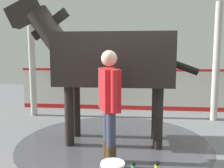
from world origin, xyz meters
name	(u,v)px	position (x,y,z in m)	size (l,w,h in m)	color
ground_plane	(129,148)	(0.00, 0.00, -0.01)	(16.00, 16.00, 0.02)	gray
wet_patch	(114,141)	(0.27, -0.25, 0.00)	(3.48, 3.48, 0.00)	#4C4C54
barrier_wall	(123,91)	(0.19, -2.84, 0.54)	(5.86, 0.27, 1.17)	silver
roof_post_near	(32,62)	(2.48, -2.02, 1.39)	(0.16, 0.16, 2.79)	#B7B2A8
roof_post_far	(216,62)	(-2.04, -1.88, 1.39)	(0.16, 0.16, 2.79)	#B7B2A8
horse	(107,59)	(0.40, -0.26, 1.52)	(3.40, 0.96, 2.61)	black
handler	(109,101)	(0.29, 0.70, 0.96)	(0.35, 0.64, 1.66)	#47331E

